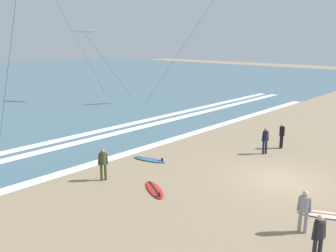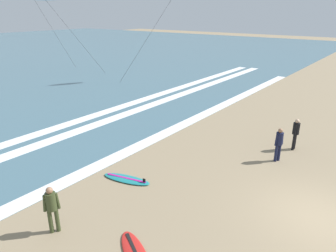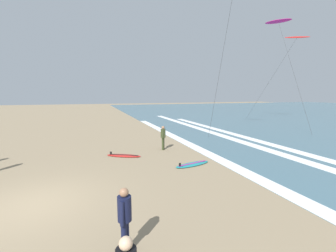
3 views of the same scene
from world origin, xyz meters
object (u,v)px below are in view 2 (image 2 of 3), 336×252
(surfboard_right_spare, at_px, (127,179))
(surfer_left_far, at_px, (296,131))
(surfer_background_far, at_px, (279,142))
(surfer_mid_group, at_px, (52,206))

(surfboard_right_spare, bearing_deg, surfer_left_far, -32.14)
(surfer_left_far, relative_size, surfer_background_far, 1.00)
(surfer_background_far, relative_size, surfer_mid_group, 1.00)
(surfer_background_far, relative_size, surfboard_right_spare, 0.73)
(surfer_background_far, xyz_separation_m, surfer_mid_group, (-9.09, 3.87, 0.00))
(surfer_left_far, xyz_separation_m, surfer_background_far, (-1.76, 0.23, 0.00))
(surfer_left_far, bearing_deg, surfer_background_far, 172.64)
(surfer_mid_group, bearing_deg, surfboard_right_spare, 6.86)
(surfer_mid_group, relative_size, surfboard_right_spare, 0.73)
(surfer_mid_group, bearing_deg, surfer_left_far, -20.70)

